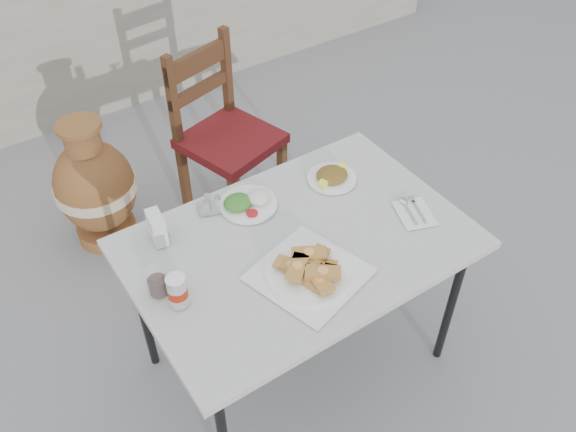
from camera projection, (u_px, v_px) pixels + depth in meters
ground at (288, 350)px, 2.87m from camera, size 80.00×80.00×0.00m
cafe_table at (299, 250)px, 2.35m from camera, size 1.28×0.87×0.78m
pide_plate at (309, 268)px, 2.17m from camera, size 0.44×0.44×0.07m
salad_rice_plate at (248, 202)px, 2.44m from camera, size 0.23×0.23×0.06m
salad_chopped_plate at (332, 176)px, 2.57m from camera, size 0.21×0.21×0.04m
soda_can at (177, 291)px, 2.05m from camera, size 0.07×0.07×0.13m
cola_glass at (157, 283)px, 2.10m from camera, size 0.07×0.07×0.11m
napkin_holder at (157, 228)px, 2.28m from camera, size 0.07×0.11×0.12m
condiment_caddy at (211, 205)px, 2.43m from camera, size 0.12×0.11×0.07m
cutlery_napkin at (413, 211)px, 2.43m from camera, size 0.19×0.21×0.01m
chair at (225, 135)px, 3.25m from camera, size 0.56×0.56×1.02m
terracotta_urn at (95, 187)px, 3.21m from camera, size 0.43×0.43×0.75m
back_wall at (75, 30)px, 3.98m from camera, size 6.00×0.25×1.20m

